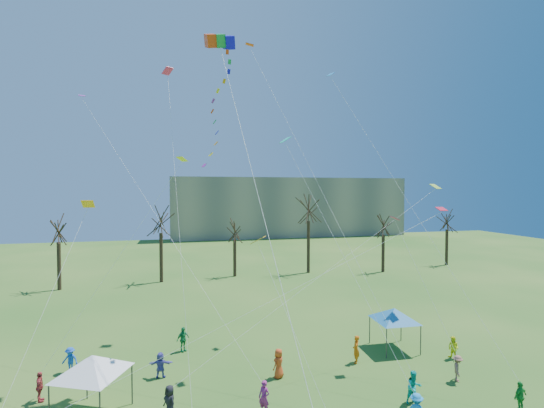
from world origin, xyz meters
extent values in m
cube|color=gray|center=(22.00, 82.00, 7.50)|extent=(60.00, 14.00, 15.00)
cylinder|color=black|center=(-19.44, 34.75, 2.82)|extent=(0.44, 0.44, 5.65)
cylinder|color=black|center=(-7.92, 35.96, 3.15)|extent=(0.44, 0.44, 6.30)
cylinder|color=black|center=(1.68, 37.01, 2.49)|extent=(0.44, 0.44, 4.99)
cylinder|color=black|center=(12.21, 36.82, 3.69)|extent=(0.44, 0.44, 7.39)
cylinder|color=black|center=(22.87, 34.86, 2.68)|extent=(0.44, 0.44, 5.37)
cylinder|color=black|center=(35.28, 37.18, 2.80)|extent=(0.44, 0.44, 5.60)
cube|color=#EC3E10|center=(-3.40, 10.93, 21.40)|extent=(0.83, 1.27, 1.20)
cube|color=#139238|center=(-2.81, 10.93, 21.40)|extent=(0.83, 1.27, 1.20)
cube|color=#1510D2|center=(-2.22, 10.93, 21.40)|extent=(0.83, 1.27, 1.20)
cylinder|color=white|center=(-1.62, 3.98, 11.35)|extent=(0.02, 0.02, 23.20)
cylinder|color=#3F3F44|center=(-11.68, 6.01, 1.12)|extent=(0.10, 0.10, 2.24)
cylinder|color=#3F3F44|center=(-10.55, 8.55, 1.12)|extent=(0.10, 0.10, 2.24)
cylinder|color=#3F3F44|center=(-8.01, 7.41, 1.12)|extent=(0.10, 0.10, 2.24)
pyramid|color=white|center=(-9.85, 6.71, 2.72)|extent=(3.90, 3.90, 0.96)
cylinder|color=#3F3F44|center=(8.53, 9.31, 1.06)|extent=(0.07, 0.07, 2.13)
cylinder|color=#3F3F44|center=(11.17, 9.21, 1.06)|extent=(0.07, 0.07, 2.13)
cylinder|color=#3F3F44|center=(8.64, 11.94, 1.06)|extent=(0.07, 0.07, 2.13)
cylinder|color=#3F3F44|center=(11.27, 11.84, 1.06)|extent=(0.07, 0.07, 2.13)
pyramid|color=#216EA8|center=(9.90, 10.57, 2.59)|extent=(4.06, 4.06, 0.91)
imported|color=green|center=(12.08, 1.92, 0.80)|extent=(1.00, 0.58, 1.60)
imported|color=black|center=(-5.97, 5.56, 0.86)|extent=(0.91, 1.00, 1.72)
imported|color=#942570|center=(-1.17, 4.83, 0.87)|extent=(0.75, 0.75, 1.75)
imported|color=#0CAD9F|center=(7.05, 3.88, 0.90)|extent=(0.90, 0.71, 1.80)
imported|color=#90614E|center=(11.11, 5.40, 0.80)|extent=(1.08, 1.18, 1.59)
imported|color=#CB4346|center=(-13.01, 8.83, 0.83)|extent=(0.55, 1.03, 1.67)
imported|color=#5653B4|center=(-6.67, 10.13, 0.79)|extent=(1.51, 0.64, 1.58)
imported|color=#CE4419|center=(0.53, 8.40, 0.90)|extent=(1.04, 1.01, 1.80)
imported|color=#DB590B|center=(6.15, 9.15, 0.93)|extent=(0.72, 0.81, 1.85)
imported|color=#F6FD1A|center=(13.00, 8.12, 0.78)|extent=(0.77, 0.89, 1.56)
imported|color=blue|center=(-12.37, 12.18, 0.81)|extent=(1.19, 0.91, 1.62)
imported|color=#1F8F49|center=(-5.28, 13.74, 0.89)|extent=(1.10, 0.96, 1.78)
cube|color=#F9A30D|center=(-10.14, 7.69, 10.98)|extent=(0.63, 0.74, 0.42)
cylinder|color=white|center=(-11.37, 4.39, 6.14)|extent=(0.01, 0.01, 11.66)
cube|color=#EF2768|center=(-6.13, 12.30, 19.69)|extent=(0.82, 0.85, 0.39)
cylinder|color=white|center=(-5.49, 6.86, 10.50)|extent=(0.01, 0.01, 21.07)
cube|color=#FFB01A|center=(-1.72, 3.61, 9.32)|extent=(0.82, 0.77, 0.36)
cylinder|color=white|center=(-0.41, 1.84, 5.31)|extent=(0.01, 0.01, 8.81)
cube|color=#1BD0B1|center=(1.70, 11.16, 15.20)|extent=(0.79, 0.73, 0.45)
cylinder|color=white|center=(3.79, 6.55, 8.25)|extent=(0.01, 0.01, 16.88)
cube|color=#2893E3|center=(7.28, 16.74, 21.74)|extent=(0.75, 0.72, 0.38)
cylinder|color=white|center=(9.68, 9.33, 11.52)|extent=(0.01, 0.01, 25.38)
cube|color=red|center=(9.34, 4.83, 10.64)|extent=(0.56, 0.68, 0.22)
cylinder|color=white|center=(-1.21, 4.33, 5.97)|extent=(0.01, 0.01, 22.94)
cube|color=#95CF30|center=(13.77, 11.33, 12.02)|extent=(0.77, 0.85, 0.41)
cylinder|color=white|center=(3.90, 8.44, 6.66)|extent=(0.01, 0.01, 23.01)
cube|color=purple|center=(-13.32, 20.46, 19.62)|extent=(0.67, 0.77, 0.25)
cylinder|color=white|center=(-7.25, 12.64, 10.46)|extent=(0.01, 0.01, 26.71)
cube|color=#FF4C0D|center=(0.72, 19.66, 24.76)|extent=(0.80, 0.66, 0.20)
cylinder|color=white|center=(3.89, 11.77, 13.03)|extent=(0.01, 0.01, 28.65)
cube|color=#E1254E|center=(8.90, 9.00, 9.81)|extent=(0.63, 0.54, 0.27)
cylinder|color=white|center=(10.00, 7.20, 5.55)|extent=(0.01, 0.01, 9.14)
cube|color=yellow|center=(-5.25, 10.49, 13.69)|extent=(0.76, 0.78, 0.28)
cylinder|color=white|center=(-9.13, 9.66, 7.50)|extent=(0.01, 0.01, 14.39)
camera|label=1|loc=(-5.26, -14.15, 11.69)|focal=25.00mm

